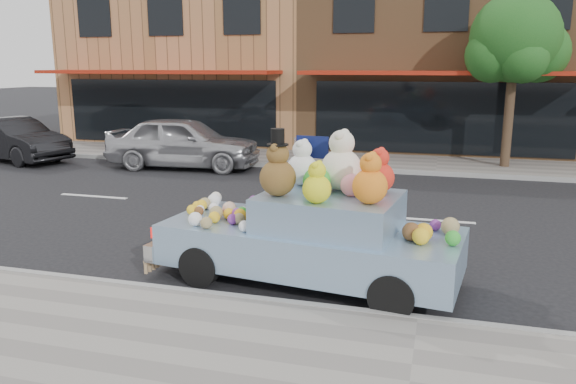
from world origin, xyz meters
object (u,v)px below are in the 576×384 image
(street_tree, at_px, (516,46))
(art_car, at_px, (313,229))
(car_dark, at_px, (14,140))
(car_silver, at_px, (184,142))

(street_tree, height_order, art_car, street_tree)
(street_tree, bearing_deg, car_dark, -170.28)
(art_car, bearing_deg, street_tree, 78.17)
(street_tree, height_order, car_silver, street_tree)
(car_dark, bearing_deg, car_silver, -70.42)
(car_silver, relative_size, car_dark, 1.09)
(street_tree, distance_m, car_silver, 10.32)
(car_silver, distance_m, car_dark, 6.05)
(street_tree, xyz_separation_m, car_dark, (-15.66, -2.68, -2.98))
(car_silver, bearing_deg, art_car, -147.77)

